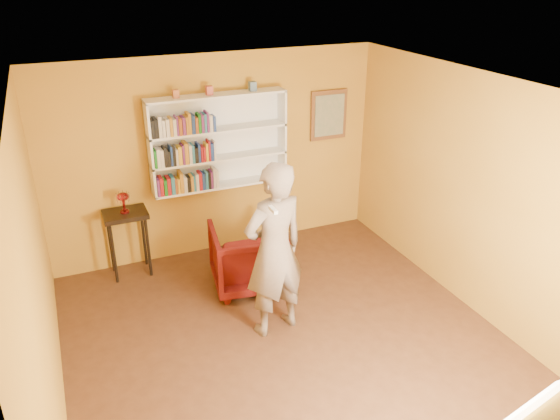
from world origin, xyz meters
The scene contains 15 objects.
room_shell centered at (0.00, 0.00, 1.02)m, with size 5.30×5.80×2.88m.
bookshelf centered at (0.00, 2.41, 1.59)m, with size 1.80×0.29×1.23m.
books_row_lower centered at (-0.46, 2.30, 1.13)m, with size 0.80×0.19×0.27m.
books_row_middle centered at (-0.48, 2.30, 1.51)m, with size 0.78×0.19×0.27m.
books_row_upper centered at (-0.47, 2.30, 1.89)m, with size 0.80×0.19×0.26m.
ornament_left centered at (-0.51, 2.35, 2.26)m, with size 0.07×0.07×0.10m, color #BA6335.
ornament_centre centered at (-0.09, 2.35, 2.27)m, with size 0.08×0.08×0.11m, color #AF473A.
ornament_right centered at (0.48, 2.35, 2.27)m, with size 0.09×0.09×0.12m, color slate.
framed_painting centered at (1.65, 2.46, 1.75)m, with size 0.55×0.05×0.70m.
console_table centered at (-1.29, 2.25, 0.72)m, with size 0.53×0.41×0.88m.
ruby_lustre centered at (-1.29, 2.25, 1.06)m, with size 0.16×0.16×0.26m.
armchair centered at (0.01, 1.39, 0.40)m, with size 0.86×0.88×0.80m, color #400406.
person centered at (-0.03, 0.43, 0.98)m, with size 0.71×0.47×1.96m, color #6D5D50.
game_remote centered at (-0.18, 0.10, 1.62)m, with size 0.04×0.15×0.04m, color silver.
television centered at (0.73, -2.25, 0.85)m, with size 1.04×0.14×0.60m, color black.
Camera 1 is at (-1.93, -4.16, 3.75)m, focal length 35.00 mm.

